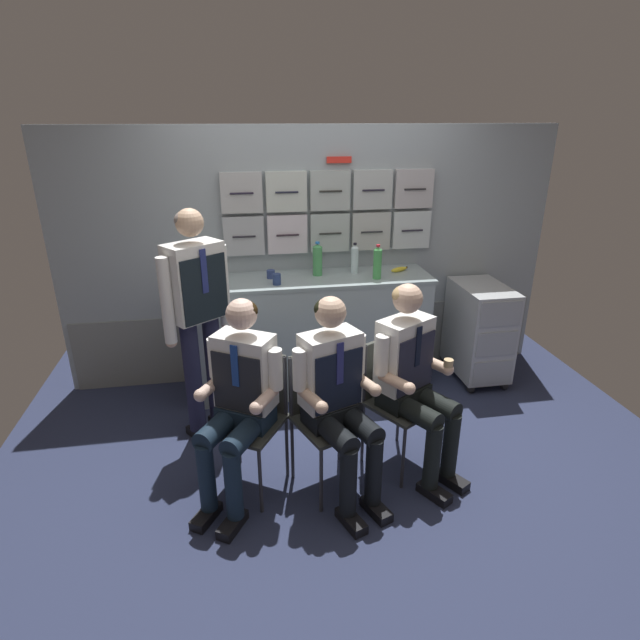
{
  "coord_description": "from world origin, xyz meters",
  "views": [
    {
      "loc": [
        -0.66,
        -2.83,
        2.21
      ],
      "look_at": [
        -0.13,
        0.25,
        0.95
      ],
      "focal_mm": 28.61,
      "sensor_mm": 36.0,
      "label": 1
    }
  ],
  "objects_px": {
    "folding_chair_left": "(254,405)",
    "folding_chair_by_counter": "(393,387)",
    "crew_member_standing": "(198,308)",
    "coffee_cup_white": "(277,279)",
    "folding_chair_right": "(323,404)",
    "service_trolley": "(479,329)",
    "crew_member_right": "(338,393)",
    "crew_member_left": "(239,395)",
    "snack_banana": "(399,269)",
    "water_bottle_short": "(318,259)",
    "crew_member_by_counter": "(413,374)"
  },
  "relations": [
    {
      "from": "crew_member_left",
      "to": "folding_chair_by_counter",
      "type": "bearing_deg",
      "value": 11.45
    },
    {
      "from": "crew_member_left",
      "to": "snack_banana",
      "type": "xyz_separation_m",
      "value": [
        1.39,
        1.34,
        0.31
      ]
    },
    {
      "from": "coffee_cup_white",
      "to": "folding_chair_right",
      "type": "bearing_deg",
      "value": -80.84
    },
    {
      "from": "folding_chair_right",
      "to": "water_bottle_short",
      "type": "distance_m",
      "value": 1.41
    },
    {
      "from": "folding_chair_right",
      "to": "folding_chair_left",
      "type": "bearing_deg",
      "value": 171.9
    },
    {
      "from": "service_trolley",
      "to": "folding_chair_by_counter",
      "type": "xyz_separation_m",
      "value": [
        -1.1,
        -0.99,
        0.08
      ]
    },
    {
      "from": "water_bottle_short",
      "to": "folding_chair_left",
      "type": "bearing_deg",
      "value": -116.53
    },
    {
      "from": "crew_member_standing",
      "to": "service_trolley",
      "type": "bearing_deg",
      "value": 11.26
    },
    {
      "from": "folding_chair_left",
      "to": "coffee_cup_white",
      "type": "distance_m",
      "value": 1.16
    },
    {
      "from": "water_bottle_short",
      "to": "folding_chair_right",
      "type": "bearing_deg",
      "value": -98.0
    },
    {
      "from": "folding_chair_left",
      "to": "folding_chair_by_counter",
      "type": "distance_m",
      "value": 0.92
    },
    {
      "from": "service_trolley",
      "to": "crew_member_by_counter",
      "type": "relative_size",
      "value": 0.67
    },
    {
      "from": "folding_chair_left",
      "to": "crew_member_right",
      "type": "relative_size",
      "value": 0.68
    },
    {
      "from": "crew_member_by_counter",
      "to": "service_trolley",
      "type": "bearing_deg",
      "value": 48.03
    },
    {
      "from": "service_trolley",
      "to": "coffee_cup_white",
      "type": "relative_size",
      "value": 9.93
    },
    {
      "from": "crew_member_standing",
      "to": "coffee_cup_white",
      "type": "bearing_deg",
      "value": 36.6
    },
    {
      "from": "crew_member_standing",
      "to": "coffee_cup_white",
      "type": "height_order",
      "value": "crew_member_standing"
    },
    {
      "from": "folding_chair_by_counter",
      "to": "coffee_cup_white",
      "type": "relative_size",
      "value": 10.02
    },
    {
      "from": "crew_member_right",
      "to": "crew_member_standing",
      "type": "distance_m",
      "value": 1.18
    },
    {
      "from": "service_trolley",
      "to": "crew_member_left",
      "type": "distance_m",
      "value": 2.43
    },
    {
      "from": "folding_chair_right",
      "to": "crew_member_right",
      "type": "distance_m",
      "value": 0.23
    },
    {
      "from": "crew_member_right",
      "to": "water_bottle_short",
      "type": "xyz_separation_m",
      "value": [
        0.12,
        1.43,
        0.41
      ]
    },
    {
      "from": "crew_member_left",
      "to": "folding_chair_right",
      "type": "distance_m",
      "value": 0.54
    },
    {
      "from": "crew_member_by_counter",
      "to": "crew_member_left",
      "type": "bearing_deg",
      "value": -176.68
    },
    {
      "from": "snack_banana",
      "to": "crew_member_standing",
      "type": "bearing_deg",
      "value": -159.54
    },
    {
      "from": "folding_chair_left",
      "to": "crew_member_left",
      "type": "relative_size",
      "value": 0.69
    },
    {
      "from": "service_trolley",
      "to": "folding_chair_left",
      "type": "distance_m",
      "value": 2.28
    },
    {
      "from": "service_trolley",
      "to": "crew_member_left",
      "type": "bearing_deg",
      "value": -150.38
    },
    {
      "from": "folding_chair_left",
      "to": "crew_member_by_counter",
      "type": "distance_m",
      "value": 1.02
    },
    {
      "from": "service_trolley",
      "to": "crew_member_right",
      "type": "height_order",
      "value": "crew_member_right"
    },
    {
      "from": "water_bottle_short",
      "to": "coffee_cup_white",
      "type": "xyz_separation_m",
      "value": [
        -0.35,
        -0.2,
        -0.09
      ]
    },
    {
      "from": "crew_member_by_counter",
      "to": "crew_member_standing",
      "type": "height_order",
      "value": "crew_member_standing"
    },
    {
      "from": "folding_chair_left",
      "to": "water_bottle_short",
      "type": "height_order",
      "value": "water_bottle_short"
    },
    {
      "from": "crew_member_left",
      "to": "crew_member_by_counter",
      "type": "xyz_separation_m",
      "value": [
        1.09,
        0.06,
        0.01
      ]
    },
    {
      "from": "folding_chair_left",
      "to": "folding_chair_right",
      "type": "distance_m",
      "value": 0.43
    },
    {
      "from": "folding_chair_right",
      "to": "folding_chair_by_counter",
      "type": "height_order",
      "value": "same"
    },
    {
      "from": "snack_banana",
      "to": "crew_member_left",
      "type": "bearing_deg",
      "value": -136.04
    },
    {
      "from": "folding_chair_right",
      "to": "coffee_cup_white",
      "type": "distance_m",
      "value": 1.2
    },
    {
      "from": "folding_chair_right",
      "to": "crew_member_left",
      "type": "bearing_deg",
      "value": -171.41
    },
    {
      "from": "water_bottle_short",
      "to": "coffee_cup_white",
      "type": "distance_m",
      "value": 0.41
    },
    {
      "from": "crew_member_by_counter",
      "to": "water_bottle_short",
      "type": "xyz_separation_m",
      "value": [
        -0.39,
        1.29,
        0.41
      ]
    },
    {
      "from": "crew_member_left",
      "to": "crew_member_standing",
      "type": "distance_m",
      "value": 0.82
    },
    {
      "from": "crew_member_left",
      "to": "water_bottle_short",
      "type": "height_order",
      "value": "same"
    },
    {
      "from": "crew_member_by_counter",
      "to": "coffee_cup_white",
      "type": "height_order",
      "value": "crew_member_by_counter"
    },
    {
      "from": "folding_chair_left",
      "to": "crew_member_standing",
      "type": "distance_m",
      "value": 0.81
    },
    {
      "from": "folding_chair_by_counter",
      "to": "coffee_cup_white",
      "type": "xyz_separation_m",
      "value": [
        -0.66,
        0.96,
        0.49
      ]
    },
    {
      "from": "service_trolley",
      "to": "folding_chair_left",
      "type": "height_order",
      "value": "folding_chair_left"
    },
    {
      "from": "water_bottle_short",
      "to": "snack_banana",
      "type": "relative_size",
      "value": 1.62
    },
    {
      "from": "folding_chair_right",
      "to": "water_bottle_short",
      "type": "relative_size",
      "value": 3.11
    },
    {
      "from": "crew_member_by_counter",
      "to": "water_bottle_short",
      "type": "distance_m",
      "value": 1.41
    }
  ]
}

